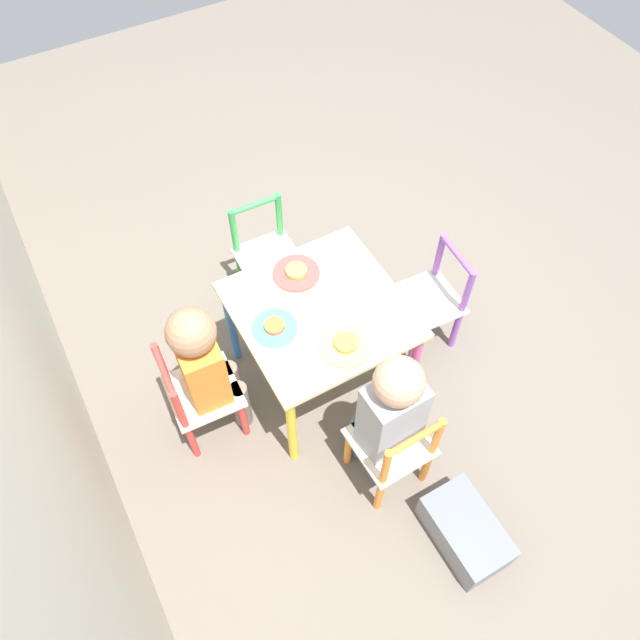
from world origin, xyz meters
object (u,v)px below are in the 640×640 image
at_px(plate_left, 346,344).
at_px(chair_purple, 431,300).
at_px(chair_red, 198,395).
at_px(child_left, 390,410).
at_px(child_back, 205,362).
at_px(kids_table, 320,320).
at_px(plate_back, 275,327).
at_px(storage_bin, 465,532).
at_px(plate_right, 296,272).
at_px(chair_orange, 394,449).
at_px(chair_green, 267,257).

bearing_deg(plate_left, chair_purple, -73.48).
bearing_deg(chair_red, child_left, -129.28).
relative_size(child_back, plate_left, 3.92).
distance_m(kids_table, chair_purple, 0.54).
relative_size(kids_table, child_back, 0.81).
bearing_deg(plate_back, storage_bin, -160.13).
relative_size(child_left, plate_left, 4.02).
bearing_deg(plate_right, child_back, 109.45).
relative_size(plate_left, plate_right, 1.04).
bearing_deg(plate_back, chair_orange, -158.55).
height_order(kids_table, child_back, child_back).
distance_m(chair_red, chair_green, 0.72).
distance_m(chair_purple, storage_bin, 0.93).
bearing_deg(plate_left, chair_red, 67.41).
height_order(chair_orange, chair_purple, same).
relative_size(child_left, plate_back, 4.56).
bearing_deg(child_left, storage_bin, 103.35).
bearing_deg(chair_green, plate_back, -109.57).
relative_size(kids_table, chair_red, 1.18).
relative_size(child_back, plate_right, 4.08).
xyz_separation_m(chair_red, child_left, (-0.48, -0.53, 0.21)).
height_order(kids_table, chair_purple, chair_purple).
xyz_separation_m(plate_left, plate_right, (0.37, -0.00, -0.00)).
xyz_separation_m(chair_red, chair_green, (0.49, -0.53, 0.00)).
xyz_separation_m(chair_orange, chair_green, (1.03, -0.00, 0.00)).
bearing_deg(chair_green, child_back, -131.96).
bearing_deg(chair_orange, child_back, -50.74).
bearing_deg(child_back, plate_back, -92.17).
bearing_deg(chair_red, plate_left, -109.43).
relative_size(chair_orange, plate_left, 2.70).
relative_size(chair_orange, plate_back, 3.05).
height_order(child_back, storage_bin, child_back).
bearing_deg(child_left, chair_orange, 90.00).
bearing_deg(child_left, chair_green, -92.07).
height_order(chair_orange, plate_back, plate_back).
xyz_separation_m(chair_green, plate_left, (-0.70, 0.02, 0.26)).
height_order(chair_green, plate_right, plate_right).
height_order(chair_red, child_left, child_left).
bearing_deg(chair_green, chair_orange, -88.05).
distance_m(chair_orange, plate_back, 0.61).
distance_m(chair_orange, child_left, 0.22).
height_order(kids_table, plate_right, plate_right).
relative_size(chair_purple, plate_right, 2.81).
height_order(chair_orange, child_back, child_back).
bearing_deg(chair_orange, kids_table, -90.00).
bearing_deg(plate_back, chair_green, -21.61).
bearing_deg(child_back, kids_table, -90.00).
xyz_separation_m(chair_purple, plate_right, (0.22, 0.51, 0.26)).
bearing_deg(storage_bin, child_back, 33.30).
xyz_separation_m(chair_red, plate_left, (-0.21, -0.51, 0.26)).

